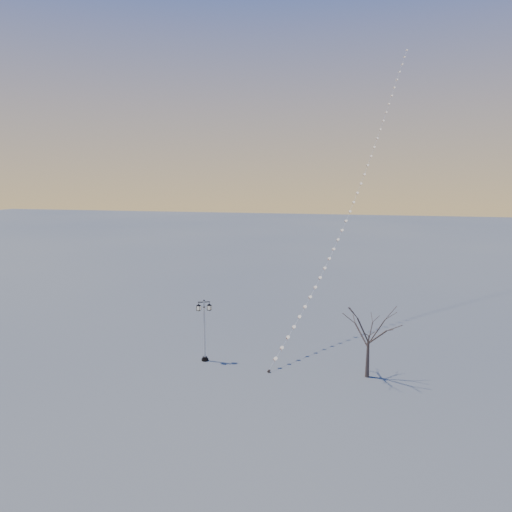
% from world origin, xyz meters
% --- Properties ---
extents(ground, '(300.00, 300.00, 0.00)m').
position_xyz_m(ground, '(0.00, 0.00, 0.00)').
color(ground, '#5A5D5B').
rests_on(ground, ground).
extents(street_lamp, '(1.04, 0.64, 4.30)m').
position_xyz_m(street_lamp, '(-3.35, 0.77, 2.38)').
color(street_lamp, black).
rests_on(street_lamp, ground).
extents(bare_tree, '(2.60, 2.60, 4.31)m').
position_xyz_m(bare_tree, '(7.52, 0.72, 2.99)').
color(bare_tree, '#3F322B').
rests_on(bare_tree, ground).
extents(kite_train, '(9.48, 30.98, 27.20)m').
position_xyz_m(kite_train, '(5.81, 15.04, 13.48)').
color(kite_train, '#372A21').
rests_on(kite_train, ground).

